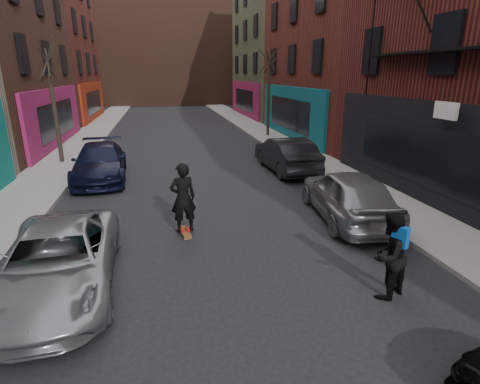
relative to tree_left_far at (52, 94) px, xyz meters
name	(u,v)px	position (x,y,z in m)	size (l,w,h in m)	color
sidewalk_left	(97,129)	(-0.05, 12.00, -3.31)	(2.50, 84.00, 0.13)	gray
sidewalk_right	(249,125)	(12.45, 12.00, -3.31)	(2.50, 84.00, 0.13)	gray
building_far	(165,53)	(6.20, 38.00, 3.62)	(40.00, 10.00, 14.00)	#47281E
tree_left_far	(52,94)	(0.00, 0.00, 0.00)	(2.00, 2.00, 6.50)	black
tree_right_far	(269,85)	(12.40, 6.00, 0.15)	(2.00, 2.00, 6.80)	black
parked_left_far	(58,261)	(2.68, -12.19, -2.71)	(2.24, 4.85, 1.35)	gray
parked_left_end	(100,162)	(2.31, -3.34, -2.64)	(2.07, 5.10, 1.48)	black
parked_right_far	(348,195)	(10.43, -9.74, -2.58)	(1.89, 4.69, 1.60)	gray
parked_right_end	(286,154)	(10.50, -3.62, -2.59)	(1.66, 4.77, 1.57)	black
skateboard	(185,232)	(5.41, -9.87, -3.33)	(0.22, 0.80, 0.10)	brown
skateboarder	(183,198)	(5.41, -9.87, -2.30)	(0.72, 0.47, 1.97)	black
pedestrian	(389,255)	(9.20, -13.81, -2.47)	(1.09, 1.00, 1.80)	black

